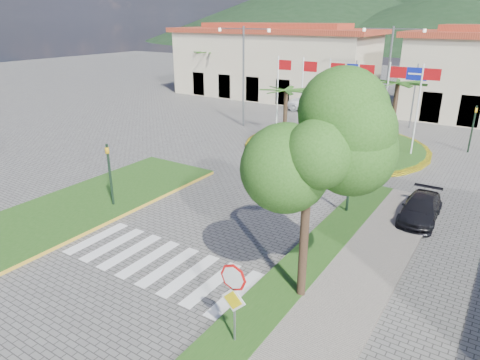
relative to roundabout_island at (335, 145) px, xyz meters
The scene contains 22 objects.
ground 22.00m from the roundabout_island, 90.01° to the right, with size 160.00×160.00×0.00m, color #5E5B59.
sidewalk_right 20.88m from the roundabout_island, 73.31° to the right, with size 4.00×28.00×0.15m, color gray.
verge_right 20.57m from the roundabout_island, 76.52° to the right, with size 1.60×28.00×0.18m, color #1F4B15.
median_left 17.27m from the roundabout_island, 112.12° to the right, with size 5.00×14.00×0.18m, color #1F4B15.
crosswalk 18.00m from the roundabout_island, 90.02° to the right, with size 8.00×3.00×0.01m, color silver.
roundabout_island is the anchor object (origin of this frame).
stop_sign 20.69m from the roundabout_island, 76.27° to the right, with size 0.80×0.11×2.65m.
deciduous_tree 18.55m from the roundabout_island, 72.09° to the right, with size 3.60×3.60×6.80m.
traffic_light_left 16.45m from the roundabout_island, 108.56° to the right, with size 0.15×0.18×3.20m.
traffic_light_right 11.11m from the roundabout_island, 65.79° to the right, with size 0.15×0.18×3.20m.
traffic_light_far 9.11m from the roundabout_island, 26.58° to the left, with size 0.18×0.15×3.20m.
direction_sign_west 9.78m from the roundabout_island, 102.60° to the left, with size 1.60×0.14×5.20m.
direction_sign_east 10.03m from the roundabout_island, 71.53° to the left, with size 1.60×0.14×5.20m.
street_lamp_centre 9.15m from the roundabout_island, 82.91° to the left, with size 4.80×0.16×8.00m.
street_lamp_west 10.19m from the roundabout_island, 167.48° to the left, with size 4.80×0.16×8.00m.
building_left 21.59m from the roundabout_island, 131.20° to the left, with size 23.32×9.54×8.05m.
hill_far_west 130.64m from the roundabout_island, 114.99° to the left, with size 140.00×140.00×22.00m, color black.
hill_near_back 108.74m from the roundabout_island, 95.29° to the left, with size 110.00×110.00×16.00m, color black.
white_van 12.69m from the roundabout_island, 121.35° to the left, with size 2.20×4.76×1.32m, color white.
car_dark_a 12.06m from the roundabout_island, 103.65° to the left, with size 1.63×4.05×1.38m, color black.
car_dark_b 13.91m from the roundabout_island, 74.81° to the left, with size 1.25×3.59×1.18m, color black.
car_side_right 11.56m from the roundabout_island, 49.55° to the right, with size 1.54×3.78×1.10m, color black.
Camera 1 is at (10.29, -5.96, 8.65)m, focal length 32.00 mm.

